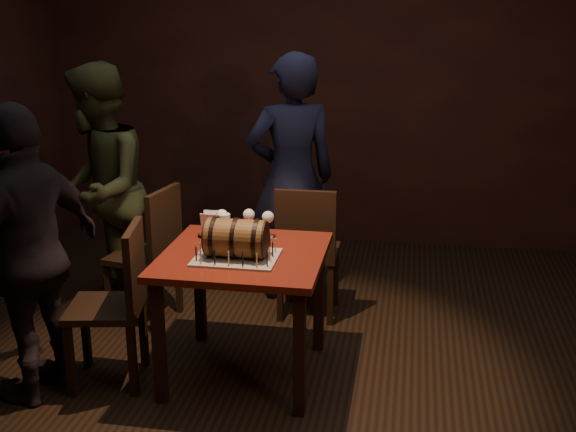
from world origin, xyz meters
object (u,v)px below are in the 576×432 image
(pub_table, at_px, (244,271))
(wine_glass_right, at_px, (268,218))
(wine_glass_left, at_px, (222,216))
(chair_left_rear, at_px, (152,247))
(pint_of_ale, at_px, (224,227))
(barrel_cake, at_px, (236,238))
(wine_glass_mid, at_px, (249,216))
(person_left_rear, at_px, (99,191))
(person_left_front, at_px, (31,255))
(person_back, at_px, (292,178))
(chair_left_front, at_px, (119,296))
(chair_back, at_px, (307,246))

(pub_table, distance_m, wine_glass_right, 0.38)
(wine_glass_left, distance_m, chair_left_rear, 0.75)
(pint_of_ale, bearing_deg, wine_glass_right, 14.62)
(barrel_cake, bearing_deg, pub_table, 79.90)
(wine_glass_mid, xyz_separation_m, person_left_rear, (-1.14, 0.43, -0.01))
(person_left_front, bearing_deg, wine_glass_left, 144.43)
(person_left_front, bearing_deg, wine_glass_right, 137.42)
(barrel_cake, bearing_deg, wine_glass_left, 115.65)
(person_left_front, bearing_deg, person_back, 161.33)
(chair_left_front, height_order, person_left_front, person_left_front)
(pint_of_ale, bearing_deg, chair_left_rear, 147.58)
(chair_back, height_order, person_left_front, person_left_front)
(pub_table, relative_size, chair_left_rear, 0.97)
(wine_glass_left, xyz_separation_m, person_left_rear, (-0.98, 0.46, -0.01))
(pint_of_ale, distance_m, person_left_rear, 1.14)
(wine_glass_right, relative_size, chair_left_rear, 0.17)
(wine_glass_left, bearing_deg, chair_left_front, -134.28)
(wine_glass_mid, distance_m, person_back, 0.90)
(pub_table, bearing_deg, person_left_front, -159.66)
(wine_glass_left, height_order, chair_back, chair_back)
(wine_glass_left, height_order, chair_left_rear, chair_left_rear)
(chair_left_front, bearing_deg, chair_back, 48.57)
(barrel_cake, distance_m, chair_left_front, 0.75)
(wine_glass_mid, bearing_deg, barrel_cake, -86.71)
(wine_glass_right, relative_size, person_left_rear, 0.09)
(pint_of_ale, xyz_separation_m, chair_left_front, (-0.50, -0.43, -0.30))
(chair_back, xyz_separation_m, person_left_front, (-1.30, -1.22, 0.29))
(wine_glass_left, relative_size, chair_left_rear, 0.17)
(chair_back, distance_m, person_back, 0.56)
(wine_glass_left, height_order, pint_of_ale, wine_glass_left)
(wine_glass_right, distance_m, person_left_front, 1.33)
(barrel_cake, bearing_deg, pint_of_ale, 115.19)
(person_back, distance_m, person_left_rear, 1.33)
(wine_glass_left, distance_m, chair_back, 0.78)
(wine_glass_mid, xyz_separation_m, chair_back, (0.28, 0.51, -0.34))
(pint_of_ale, xyz_separation_m, chair_left_rear, (-0.60, 0.38, -0.30))
(wine_glass_left, xyz_separation_m, pint_of_ale, (0.03, -0.05, -0.05))
(chair_left_rear, height_order, person_left_front, person_left_front)
(wine_glass_right, xyz_separation_m, chair_back, (0.16, 0.53, -0.35))
(pub_table, height_order, person_back, person_back)
(wine_glass_mid, relative_size, chair_left_rear, 0.17)
(wine_glass_right, bearing_deg, barrel_cake, -104.18)
(pub_table, xyz_separation_m, barrel_cake, (-0.02, -0.09, 0.23))
(chair_left_front, bearing_deg, person_left_front, -153.89)
(chair_back, relative_size, person_left_rear, 0.54)
(chair_back, xyz_separation_m, person_back, (-0.17, 0.38, 0.36))
(pub_table, relative_size, person_left_front, 0.55)
(wine_glass_mid, height_order, chair_left_rear, chair_left_rear)
(pub_table, bearing_deg, barrel_cake, -100.10)
(wine_glass_left, distance_m, wine_glass_mid, 0.16)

